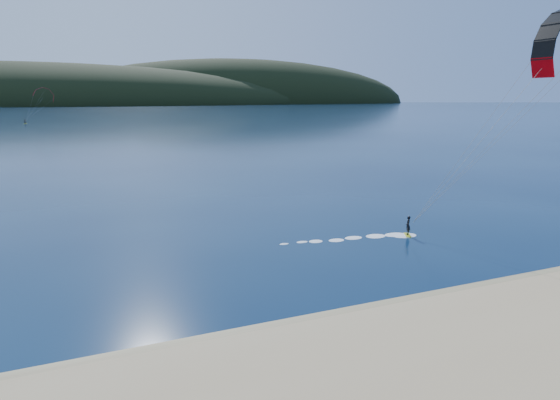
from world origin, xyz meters
The scene contains 4 objects.
ground centered at (0.00, 0.00, 0.00)m, with size 1800.00×1800.00×0.00m, color #071935.
wet_sand centered at (0.00, 4.50, 0.05)m, with size 220.00×2.50×0.10m.
headland centered at (0.63, 745.28, 0.00)m, with size 1200.00×310.00×140.00m.
kitesurfer_far centered at (-14.88, 207.10, 10.29)m, with size 12.48×5.45×13.67m.
Camera 1 is at (-8.44, -14.53, 10.56)m, focal length 31.84 mm.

